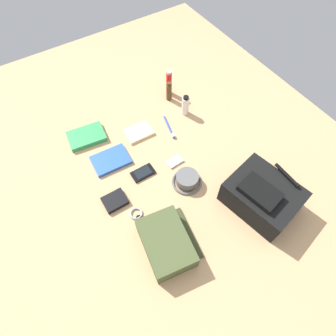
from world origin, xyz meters
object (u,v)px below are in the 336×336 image
backpack (262,196)px  media_player (175,161)px  toothpaste_tube (185,105)px  notepad (139,132)px  cell_phone (143,173)px  wallet (115,201)px  sunscreen_spray (169,83)px  travel_guidebook (111,160)px  toothbrush (170,128)px  toiletry_pouch (167,243)px  bucket_hat (187,180)px  paperback_novel (87,137)px  cologne_bottle (169,91)px  wristwatch (137,214)px

backpack → media_player: 0.47m
toothpaste_tube → notepad: size_ratio=0.85×
toothpaste_tube → cell_phone: size_ratio=1.08×
cell_phone → wallet: 0.20m
toothpaste_tube → wallet: toothpaste_tube is taller
toothpaste_tube → cell_phone: bearing=-61.0°
sunscreen_spray → notepad: 0.37m
toothpaste_tube → travel_guidebook: size_ratio=0.65×
travel_guidebook → notepad: travel_guidebook is taller
media_player → wallet: wallet is taller
backpack → toothbrush: (-0.62, -0.11, -0.07)m
toiletry_pouch → travel_guidebook: size_ratio=1.46×
bucket_hat → travel_guidebook: (-0.32, -0.26, -0.02)m
paperback_novel → cell_phone: bearing=21.6°
cologne_bottle → media_player: 0.47m
bucket_hat → wallet: bucket_hat is taller
toothbrush → notepad: 0.17m
toothpaste_tube → paperback_novel: toothpaste_tube is taller
bucket_hat → wristwatch: (0.02, -0.30, -0.02)m
sunscreen_spray → cell_phone: size_ratio=1.37×
backpack → travel_guidebook: 0.77m
toothbrush → sunscreen_spray: bearing=148.0°
sunscreen_spray → notepad: sunscreen_spray is taller
sunscreen_spray → toothpaste_tube: (0.19, -0.01, -0.02)m
media_player → wallet: 0.37m
travel_guidebook → cell_phone: travel_guidebook is taller
wristwatch → notepad: (-0.43, 0.25, 0.00)m
toiletry_pouch → wristwatch: 0.21m
toiletry_pouch → bucket_hat: bearing=130.3°
toiletry_pouch → media_player: toiletry_pouch is taller
wristwatch → wallet: size_ratio=0.65×
cell_phone → toothbrush: (-0.18, 0.28, 0.00)m
cologne_bottle → wallet: bearing=-53.0°
paperback_novel → cell_phone: paperback_novel is taller
sunscreen_spray → cell_phone: bearing=-45.3°
cologne_bottle → cell_phone: (0.38, -0.40, -0.05)m
cell_phone → wristwatch: size_ratio=1.66×
bucket_hat → wallet: (-0.10, -0.35, -0.01)m
cell_phone → media_player: bearing=81.0°
sunscreen_spray → paperback_novel: (0.06, -0.58, -0.07)m
backpack → bucket_hat: size_ratio=2.36×
toiletry_pouch → cologne_bottle: (-0.76, 0.50, 0.01)m
media_player → toothpaste_tube: bearing=136.8°
notepad → toiletry_pouch: bearing=-17.1°
backpack → cell_phone: size_ratio=3.02×
cell_phone → toothpaste_tube: bearing=119.0°
toothpaste_tube → toiletry_pouch: bearing=-40.1°
toiletry_pouch → bucket_hat: 0.34m
bucket_hat → sunscreen_spray: bearing=155.3°
backpack → toothpaste_tube: backpack is taller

